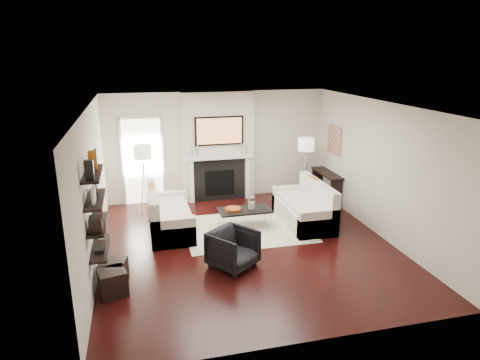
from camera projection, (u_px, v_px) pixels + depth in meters
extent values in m
plane|color=black|center=(247.00, 245.00, 8.34)|extent=(6.00, 6.00, 0.00)
plane|color=white|center=(248.00, 106.00, 7.56)|extent=(6.00, 6.00, 0.00)
plane|color=silver|center=(217.00, 146.00, 10.74)|extent=(5.50, 0.00, 5.50)
plane|color=silver|center=(311.00, 247.00, 5.16)|extent=(5.50, 0.00, 5.50)
plane|color=silver|center=(93.00, 190.00, 7.32)|extent=(0.00, 6.00, 6.00)
plane|color=silver|center=(380.00, 169.00, 8.58)|extent=(0.00, 6.00, 6.00)
cube|color=silver|center=(218.00, 147.00, 10.62)|extent=(1.80, 0.25, 2.70)
cube|color=black|center=(220.00, 180.00, 10.73)|extent=(1.30, 0.02, 1.04)
cube|color=black|center=(220.00, 183.00, 10.75)|extent=(0.75, 0.02, 0.65)
cube|color=white|center=(191.00, 181.00, 10.53)|extent=(0.12, 0.08, 1.10)
cube|color=white|center=(248.00, 177.00, 10.86)|extent=(0.12, 0.08, 1.10)
cube|color=white|center=(220.00, 157.00, 10.52)|extent=(1.70, 0.18, 0.07)
cube|color=black|center=(219.00, 131.00, 10.35)|extent=(1.20, 0.06, 0.70)
cube|color=#BF723F|center=(219.00, 131.00, 10.32)|extent=(1.10, 0.00, 0.62)
cylinder|color=silver|center=(197.00, 151.00, 10.35)|extent=(0.04, 0.04, 0.30)
cylinder|color=silver|center=(192.00, 153.00, 10.32)|extent=(0.04, 0.04, 0.24)
cylinder|color=silver|center=(241.00, 149.00, 10.60)|extent=(0.04, 0.04, 0.30)
cylinder|color=silver|center=(246.00, 150.00, 10.64)|extent=(0.04, 0.04, 0.24)
cube|color=white|center=(143.00, 162.00, 10.38)|extent=(0.90, 0.02, 2.10)
cube|color=white|center=(122.00, 163.00, 10.25)|extent=(0.06, 0.06, 2.16)
cube|color=white|center=(163.00, 161.00, 10.47)|extent=(0.06, 0.06, 2.16)
cube|color=white|center=(140.00, 118.00, 10.05)|extent=(1.02, 0.06, 0.06)
cube|color=beige|center=(247.00, 229.00, 9.07)|extent=(2.60, 2.00, 0.01)
cube|color=beige|center=(170.00, 222.00, 8.93)|extent=(0.85, 1.80, 0.42)
cube|color=beige|center=(153.00, 209.00, 8.76)|extent=(0.18, 1.80, 0.80)
cube|color=beige|center=(174.00, 233.00, 8.15)|extent=(0.85, 0.18, 0.60)
cube|color=beige|center=(167.00, 205.00, 9.66)|extent=(0.85, 0.18, 0.60)
cube|color=beige|center=(172.00, 210.00, 8.87)|extent=(0.63, 1.44, 0.10)
cube|color=#B25A15|center=(152.00, 195.00, 8.99)|extent=(0.10, 0.42, 0.42)
cube|color=black|center=(153.00, 205.00, 8.43)|extent=(0.10, 0.40, 0.40)
cube|color=beige|center=(303.00, 214.00, 9.36)|extent=(0.85, 1.80, 0.42)
cube|color=beige|center=(318.00, 199.00, 9.34)|extent=(0.18, 1.80, 0.80)
cube|color=beige|center=(318.00, 224.00, 8.58)|extent=(0.85, 0.18, 0.60)
cube|color=beige|center=(290.00, 198.00, 10.08)|extent=(0.85, 0.18, 0.60)
cube|color=beige|center=(301.00, 203.00, 9.27)|extent=(0.63, 1.44, 0.10)
cube|color=#B25A15|center=(313.00, 186.00, 9.56)|extent=(0.10, 0.42, 0.42)
cube|color=black|center=(324.00, 195.00, 9.01)|extent=(0.10, 0.40, 0.40)
cube|color=black|center=(245.00, 210.00, 9.04)|extent=(1.10, 0.55, 0.04)
cylinder|color=silver|center=(224.00, 226.00, 8.78)|extent=(0.02, 0.02, 0.38)
cylinder|color=silver|center=(270.00, 221.00, 9.01)|extent=(0.02, 0.02, 0.38)
cylinder|color=silver|center=(220.00, 218.00, 9.19)|extent=(0.02, 0.02, 0.38)
cylinder|color=silver|center=(264.00, 214.00, 9.41)|extent=(0.02, 0.02, 0.38)
cylinder|color=white|center=(252.00, 203.00, 9.02)|extent=(0.15, 0.15, 0.26)
cylinder|color=white|center=(252.00, 205.00, 9.04)|extent=(0.11, 0.11, 0.16)
cylinder|color=#A64C1B|center=(233.00, 209.00, 8.97)|extent=(0.34, 0.34, 0.06)
imported|color=black|center=(233.00, 247.00, 7.41)|extent=(0.97, 0.96, 0.73)
cylinder|color=silver|center=(145.00, 188.00, 9.88)|extent=(0.02, 0.02, 1.20)
cylinder|color=white|center=(142.00, 152.00, 9.63)|extent=(0.40, 0.40, 0.30)
cylinder|color=silver|center=(150.00, 187.00, 9.90)|extent=(0.25, 0.02, 1.23)
cylinder|color=silver|center=(142.00, 187.00, 9.95)|extent=(0.14, 0.22, 1.23)
cylinder|color=silver|center=(143.00, 189.00, 9.78)|extent=(0.14, 0.22, 1.23)
cylinder|color=silver|center=(305.00, 178.00, 10.65)|extent=(0.02, 0.02, 1.20)
cylinder|color=white|center=(306.00, 144.00, 10.41)|extent=(0.40, 0.40, 0.30)
cylinder|color=silver|center=(309.00, 178.00, 10.68)|extent=(0.25, 0.02, 1.23)
cylinder|color=silver|center=(301.00, 177.00, 10.73)|extent=(0.14, 0.22, 1.23)
cylinder|color=silver|center=(304.00, 179.00, 10.55)|extent=(0.14, 0.22, 1.23)
cube|color=black|center=(327.00, 173.00, 10.59)|extent=(0.35, 1.20, 0.04)
cube|color=black|center=(336.00, 194.00, 10.18)|extent=(0.30, 0.04, 0.71)
cube|color=black|center=(317.00, 181.00, 11.21)|extent=(0.30, 0.04, 0.71)
cube|color=#AE7057|center=(334.00, 140.00, 10.42)|extent=(0.03, 0.70, 0.70)
cube|color=black|center=(100.00, 248.00, 6.61)|extent=(0.25, 1.00, 0.03)
cube|color=black|center=(98.00, 224.00, 6.49)|extent=(0.25, 1.00, 0.04)
cube|color=black|center=(95.00, 200.00, 6.38)|extent=(0.25, 1.00, 0.04)
cube|color=black|center=(93.00, 174.00, 6.26)|extent=(0.25, 1.00, 0.04)
cube|color=black|center=(89.00, 170.00, 5.86)|extent=(0.12, 0.10, 0.28)
cube|color=#B25A15|center=(93.00, 160.00, 6.41)|extent=(0.12, 0.10, 0.28)
cube|color=white|center=(94.00, 195.00, 6.19)|extent=(0.04, 0.30, 0.22)
cube|color=black|center=(96.00, 188.00, 6.58)|extent=(0.04, 0.22, 0.18)
cube|color=black|center=(96.00, 224.00, 6.20)|extent=(0.18, 0.25, 0.20)
cube|color=black|center=(98.00, 217.00, 6.59)|extent=(0.15, 0.12, 0.12)
cube|color=black|center=(99.00, 250.00, 6.47)|extent=(0.14, 0.20, 0.05)
cube|color=white|center=(101.00, 233.00, 6.89)|extent=(0.10, 0.10, 0.18)
cylinder|color=black|center=(96.00, 158.00, 8.06)|extent=(0.04, 0.34, 0.34)
cylinder|color=white|center=(97.00, 158.00, 8.07)|extent=(0.01, 0.29, 0.29)
cube|color=black|center=(113.00, 272.00, 6.90)|extent=(0.48, 0.48, 0.40)
cube|color=black|center=(113.00, 282.00, 6.60)|extent=(0.49, 0.49, 0.40)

